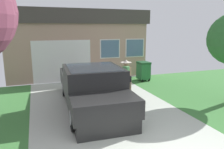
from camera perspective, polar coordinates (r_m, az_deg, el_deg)
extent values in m
cube|color=#B1B8AA|center=(8.20, -2.33, -9.03)|extent=(5.20, 9.00, 0.06)
cube|color=black|center=(8.43, -5.51, -6.72)|extent=(2.12, 5.52, 0.42)
cube|color=black|center=(7.79, -5.00, -2.25)|extent=(2.10, 2.24, 1.16)
cube|color=#1E2833|center=(7.71, -5.05, 0.24)|extent=(1.85, 2.06, 0.49)
cube|color=black|center=(6.32, -1.83, -8.51)|extent=(2.05, 1.31, 0.57)
cube|color=black|center=(9.94, -7.42, -2.38)|extent=(2.10, 2.20, 0.06)
cube|color=black|center=(10.06, -2.05, -0.46)|extent=(0.17, 2.09, 0.62)
cube|color=black|center=(9.77, -13.04, -1.16)|extent=(0.17, 2.09, 0.62)
cube|color=black|center=(10.85, -8.33, 0.36)|extent=(1.99, 0.17, 0.62)
cube|color=black|center=(7.33, 4.57, -1.11)|extent=(0.11, 0.19, 0.20)
cylinder|color=black|center=(6.85, 4.89, -9.60)|extent=(0.30, 0.81, 0.80)
cylinder|color=#9E9EA3|center=(6.85, 4.89, -9.60)|extent=(0.30, 0.45, 0.44)
cylinder|color=black|center=(6.46, -9.81, -11.13)|extent=(0.30, 0.81, 0.80)
cylinder|color=#9E9EA3|center=(6.46, -9.81, -11.13)|extent=(0.30, 0.45, 0.44)
cylinder|color=black|center=(9.92, -2.29, -2.61)|extent=(0.30, 0.81, 0.80)
cylinder|color=#9E9EA3|center=(9.92, -2.29, -2.61)|extent=(0.30, 0.45, 0.44)
cylinder|color=black|center=(9.66, -12.27, -3.30)|extent=(0.30, 0.81, 0.80)
cylinder|color=#9E9EA3|center=(9.66, -12.27, -3.30)|extent=(0.30, 0.45, 0.44)
cylinder|color=brown|center=(8.92, 4.65, -4.21)|extent=(0.16, 0.16, 0.85)
cylinder|color=brown|center=(8.82, 2.62, -4.36)|extent=(0.16, 0.16, 0.85)
cylinder|color=#4C9356|center=(8.70, 3.70, 0.12)|extent=(0.29, 0.29, 0.61)
cylinder|color=tan|center=(8.76, 4.77, -0.11)|extent=(0.09, 0.09, 0.64)
cylinder|color=tan|center=(8.66, 2.62, -0.22)|extent=(0.09, 0.09, 0.64)
sphere|color=tan|center=(8.62, 3.74, 2.92)|extent=(0.21, 0.21, 0.21)
cylinder|color=#BCB2A3|center=(8.61, 3.75, 3.23)|extent=(0.44, 0.44, 0.01)
cone|color=#BCB2A3|center=(8.60, 3.75, 3.62)|extent=(0.23, 0.23, 0.12)
cube|color=brown|center=(8.79, 3.74, -6.47)|extent=(0.33, 0.18, 0.25)
torus|color=brown|center=(8.73, 3.75, -5.37)|extent=(0.30, 0.02, 0.30)
cube|color=tan|center=(15.12, -10.26, 6.93)|extent=(8.05, 5.88, 3.18)
cube|color=#423D38|center=(15.07, -10.56, 14.49)|extent=(8.37, 6.11, 0.80)
cube|color=white|center=(12.10, -13.02, 3.41)|extent=(3.14, 0.06, 2.30)
cube|color=slate|center=(12.64, -0.51, 6.84)|extent=(1.10, 0.05, 1.00)
cube|color=silver|center=(12.66, -0.53, 6.84)|extent=(1.23, 0.02, 1.12)
cube|color=slate|center=(13.25, 6.09, 7.02)|extent=(1.10, 0.05, 1.00)
cube|color=silver|center=(13.27, 6.06, 7.03)|extent=(1.23, 0.02, 1.12)
cube|color=#286B38|center=(12.36, 8.33, 0.86)|extent=(0.58, 0.68, 0.88)
cube|color=#1C4A27|center=(12.27, 8.40, 3.10)|extent=(0.60, 0.71, 0.10)
cylinder|color=black|center=(12.12, 7.95, -1.49)|extent=(0.05, 0.18, 0.18)
cylinder|color=black|center=(12.32, 9.77, -1.31)|extent=(0.05, 0.18, 0.18)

